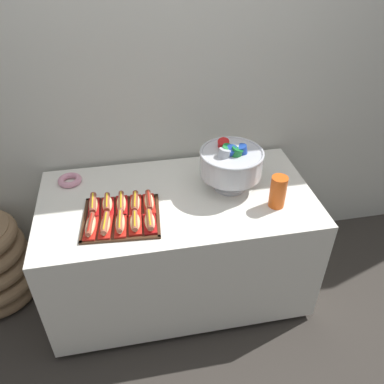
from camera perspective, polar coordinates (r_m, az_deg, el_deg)
The scene contains 17 objects.
ground_plane at distance 2.78m, azimuth -1.81°, elevation -13.52°, with size 10.00×10.00×0.00m, color #38332D.
back_wall at distance 2.42m, azimuth -4.37°, elevation 16.36°, with size 6.00×0.10×2.60m, color beige.
buffet_table at distance 2.48m, azimuth -1.99°, elevation -7.49°, with size 1.57×0.82×0.77m.
serving_tray at distance 2.13m, azimuth -10.20°, elevation -3.71°, with size 0.43×0.39×0.01m.
hot_dog_0 at distance 2.06m, azimuth -14.52°, elevation -4.83°, with size 0.08×0.19×0.06m.
hot_dog_1 at distance 2.05m, azimuth -12.45°, elevation -4.70°, with size 0.08×0.18×0.06m.
hot_dog_2 at distance 2.04m, azimuth -10.38°, elevation -4.51°, with size 0.07×0.18×0.06m.
hot_dog_3 at distance 2.04m, azimuth -8.27°, elevation -4.45°, with size 0.07×0.16×0.06m.
hot_dog_4 at distance 2.03m, azimuth -6.16°, elevation -4.32°, with size 0.07×0.16×0.06m.
hot_dog_5 at distance 2.19m, azimuth -14.13°, elevation -1.87°, with size 0.06×0.17×0.07m.
hot_dog_6 at distance 2.18m, azimuth -12.18°, elevation -1.80°, with size 0.07×0.16×0.06m.
hot_dog_7 at distance 2.17m, azimuth -10.21°, elevation -1.71°, with size 0.07×0.18×0.06m.
hot_dog_8 at distance 2.17m, azimuth -8.24°, elevation -1.61°, with size 0.08×0.18×0.06m.
hot_dog_9 at distance 2.16m, azimuth -6.26°, elevation -1.47°, with size 0.07×0.18×0.06m.
punch_bowl at distance 2.24m, azimuth 5.70°, elevation 4.37°, with size 0.36×0.36×0.29m.
cup_stack at distance 2.18m, azimuth 12.38°, elevation 0.04°, with size 0.09×0.09×0.19m.
donut at distance 2.46m, azimuth -17.32°, elevation 1.65°, with size 0.14×0.14×0.04m.
Camera 1 is at (-0.25, -1.77, 2.13)m, focal length 36.72 mm.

